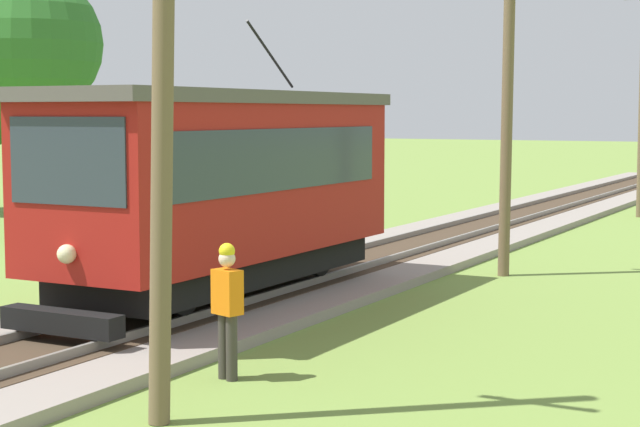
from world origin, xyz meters
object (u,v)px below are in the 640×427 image
(red_tram, at_px, (224,185))
(second_worker, at_px, (95,249))
(track_worker, at_px, (227,305))
(tree_right_near, at_px, (30,44))
(gravel_pile, at_px, (109,245))
(utility_pole_near_tram, at_px, (163,53))
(utility_pole_mid, at_px, (507,112))

(red_tram, xyz_separation_m, second_worker, (-2.35, -0.66, -1.21))
(track_worker, relative_size, tree_right_near, 0.24)
(gravel_pile, distance_m, tree_right_near, 9.43)
(utility_pole_near_tram, distance_m, track_worker, 3.63)
(track_worker, distance_m, second_worker, 6.20)
(second_worker, relative_size, tree_right_near, 0.24)
(red_tram, distance_m, gravel_pile, 5.34)
(utility_pole_near_tram, bearing_deg, utility_pole_mid, 90.00)
(utility_pole_near_tram, height_order, utility_pole_mid, utility_pole_near_tram)
(track_worker, xyz_separation_m, tree_right_near, (-13.92, 11.22, 4.39))
(track_worker, bearing_deg, tree_right_near, -111.33)
(red_tram, xyz_separation_m, gravel_pile, (-4.52, 2.35, -1.60))
(utility_pole_near_tram, relative_size, utility_pole_mid, 1.19)
(red_tram, distance_m, tree_right_near, 13.57)
(utility_pole_mid, xyz_separation_m, tree_right_near, (-14.31, 1.10, 1.91))
(utility_pole_near_tram, bearing_deg, track_worker, 102.05)
(track_worker, xyz_separation_m, second_worker, (-5.13, 3.49, 0.00))
(utility_pole_near_tram, bearing_deg, gravel_pile, 132.73)
(gravel_pile, xyz_separation_m, second_worker, (2.17, -3.02, 0.39))
(gravel_pile, relative_size, track_worker, 1.59)
(gravel_pile, distance_m, track_worker, 9.79)
(red_tram, distance_m, utility_pole_mid, 6.88)
(utility_pole_near_tram, bearing_deg, tree_right_near, 137.66)
(gravel_pile, relative_size, second_worker, 1.59)
(utility_pole_mid, xyz_separation_m, track_worker, (-0.39, -10.12, -2.48))
(tree_right_near, bearing_deg, red_tram, -32.38)
(utility_pole_mid, xyz_separation_m, gravel_pile, (-7.69, -3.62, -2.87))
(red_tram, bearing_deg, gravel_pile, 152.52)
(utility_pole_near_tram, xyz_separation_m, second_worker, (-5.52, 5.32, -3.11))
(second_worker, bearing_deg, gravel_pile, -178.25)
(second_worker, bearing_deg, red_tram, 71.69)
(red_tram, bearing_deg, tree_right_near, 147.62)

